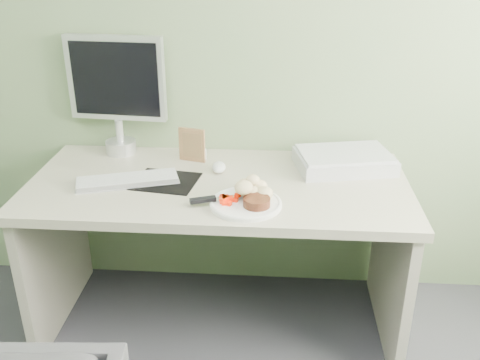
# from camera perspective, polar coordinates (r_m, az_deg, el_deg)

# --- Properties ---
(wall_back) EXTENTS (3.50, 0.00, 3.50)m
(wall_back) POSITION_cam_1_polar(r_m,az_deg,el_deg) (2.44, -1.60, 17.00)
(wall_back) COLOR #71845D
(wall_back) RESTS_ON floor
(desk) EXTENTS (1.60, 0.75, 0.73)m
(desk) POSITION_cam_1_polar(r_m,az_deg,el_deg) (2.33, -2.27, -4.24)
(desk) COLOR #B4AF97
(desk) RESTS_ON floor
(plate) EXTENTS (0.28, 0.28, 0.01)m
(plate) POSITION_cam_1_polar(r_m,az_deg,el_deg) (2.05, 0.62, -2.56)
(plate) COLOR white
(plate) RESTS_ON desk
(steak) EXTENTS (0.11, 0.11, 0.03)m
(steak) POSITION_cam_1_polar(r_m,az_deg,el_deg) (2.01, 1.79, -2.35)
(steak) COLOR black
(steak) RESTS_ON plate
(potato_pile) EXTENTS (0.16, 0.14, 0.07)m
(potato_pile) POSITION_cam_1_polar(r_m,az_deg,el_deg) (2.09, 1.45, -0.71)
(potato_pile) COLOR tan
(potato_pile) RESTS_ON plate
(carrot_heap) EXTENTS (0.07, 0.06, 0.04)m
(carrot_heap) POSITION_cam_1_polar(r_m,az_deg,el_deg) (2.04, -1.21, -1.84)
(carrot_heap) COLOR #FF2605
(carrot_heap) RESTS_ON plate
(steak_knife) EXTENTS (0.25, 0.11, 0.02)m
(steak_knife) POSITION_cam_1_polar(r_m,az_deg,el_deg) (2.05, -2.84, -2.01)
(steak_knife) COLOR silver
(steak_knife) RESTS_ON plate
(mousepad) EXTENTS (0.29, 0.26, 0.00)m
(mousepad) POSITION_cam_1_polar(r_m,az_deg,el_deg) (2.27, -7.91, -0.13)
(mousepad) COLOR black
(mousepad) RESTS_ON desk
(keyboard) EXTENTS (0.43, 0.24, 0.02)m
(keyboard) POSITION_cam_1_polar(r_m,az_deg,el_deg) (2.28, -11.91, 0.02)
(keyboard) COLOR white
(keyboard) RESTS_ON desk
(computer_mouse) EXTENTS (0.07, 0.11, 0.04)m
(computer_mouse) POSITION_cam_1_polar(r_m,az_deg,el_deg) (2.35, -2.26, 1.38)
(computer_mouse) COLOR white
(computer_mouse) RESTS_ON desk
(photo_frame) EXTENTS (0.12, 0.05, 0.16)m
(photo_frame) POSITION_cam_1_polar(r_m,az_deg,el_deg) (2.44, -5.15, 3.75)
(photo_frame) COLOR olive
(photo_frame) RESTS_ON desk
(eyedrop_bottle) EXTENTS (0.02, 0.02, 0.07)m
(eyedrop_bottle) POSITION_cam_1_polar(r_m,az_deg,el_deg) (2.47, -3.86, 2.88)
(eyedrop_bottle) COLOR white
(eyedrop_bottle) RESTS_ON desk
(scanner) EXTENTS (0.46, 0.35, 0.06)m
(scanner) POSITION_cam_1_polar(r_m,az_deg,el_deg) (2.42, 11.03, 1.98)
(scanner) COLOR #B9BBC1
(scanner) RESTS_ON desk
(monitor) EXTENTS (0.46, 0.14, 0.55)m
(monitor) POSITION_cam_1_polar(r_m,az_deg,el_deg) (2.54, -13.03, 9.50)
(monitor) COLOR silver
(monitor) RESTS_ON desk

